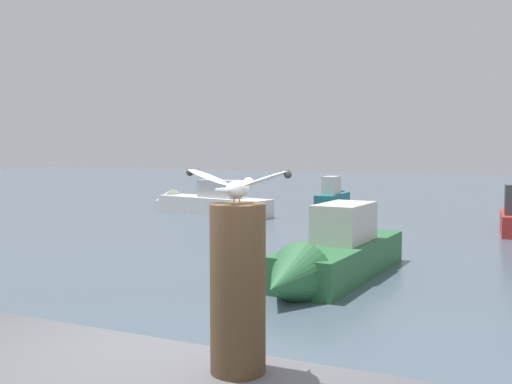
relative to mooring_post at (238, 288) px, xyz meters
name	(u,v)px	position (x,y,z in m)	size (l,w,h in m)	color
mooring_post	(238,288)	(0.00, 0.00, 0.00)	(0.32, 0.32, 0.98)	#4C3823
seagull	(238,184)	(0.00, 0.00, 0.60)	(0.68, 0.39, 0.20)	tan
boat_white	(204,203)	(-10.21, 17.33, -1.37)	(6.02, 2.35, 1.55)	silver
boat_red	(512,216)	(1.21, 16.69, -1.30)	(0.81, 3.28, 4.48)	#B72D28
boat_teal	(334,197)	(-6.24, 22.12, -1.35)	(0.81, 3.40, 1.42)	#1E7075
boat_green	(330,257)	(-1.94, 7.96, -1.34)	(1.66, 5.50, 1.71)	#2D6B3D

